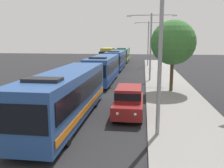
{
  "coord_description": "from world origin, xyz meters",
  "views": [
    {
      "loc": [
        3.3,
        -2.84,
        4.95
      ],
      "look_at": [
        1.21,
        12.92,
        1.97
      ],
      "focal_mm": 38.04,
      "sensor_mm": 36.0,
      "label": 1
    }
  ],
  "objects_px": {
    "bus_middle": "(116,59)",
    "streetlamp_near": "(161,39)",
    "bus_fourth_in_line": "(123,55)",
    "box_truck_oncoming": "(107,55)",
    "bus_lead": "(67,94)",
    "streetlamp_mid": "(151,40)",
    "roadside_tree": "(173,43)",
    "bus_second_in_line": "(103,68)",
    "streetlamp_far": "(148,39)",
    "white_suv": "(129,100)"
  },
  "relations": [
    {
      "from": "bus_lead",
      "to": "streetlamp_far",
      "type": "height_order",
      "value": "streetlamp_far"
    },
    {
      "from": "streetlamp_far",
      "to": "roadside_tree",
      "type": "xyz_separation_m",
      "value": [
        1.88,
        -22.4,
        -0.4
      ]
    },
    {
      "from": "bus_fourth_in_line",
      "to": "white_suv",
      "type": "distance_m",
      "value": 37.98
    },
    {
      "from": "bus_fourth_in_line",
      "to": "roadside_tree",
      "type": "xyz_separation_m",
      "value": [
        7.28,
        -30.23,
        2.99
      ]
    },
    {
      "from": "bus_second_in_line",
      "to": "bus_middle",
      "type": "distance_m",
      "value": 12.86
    },
    {
      "from": "bus_second_in_line",
      "to": "white_suv",
      "type": "bearing_deg",
      "value": -72.44
    },
    {
      "from": "bus_lead",
      "to": "bus_fourth_in_line",
      "type": "xyz_separation_m",
      "value": [
        -0.0,
        39.29,
        -0.0
      ]
    },
    {
      "from": "box_truck_oncoming",
      "to": "streetlamp_near",
      "type": "height_order",
      "value": "streetlamp_near"
    },
    {
      "from": "streetlamp_mid",
      "to": "roadside_tree",
      "type": "height_order",
      "value": "streetlamp_mid"
    },
    {
      "from": "bus_lead",
      "to": "box_truck_oncoming",
      "type": "bearing_deg",
      "value": 94.99
    },
    {
      "from": "bus_second_in_line",
      "to": "streetlamp_far",
      "type": "bearing_deg",
      "value": 73.55
    },
    {
      "from": "bus_lead",
      "to": "streetlamp_near",
      "type": "bearing_deg",
      "value": -19.71
    },
    {
      "from": "box_truck_oncoming",
      "to": "roadside_tree",
      "type": "height_order",
      "value": "roadside_tree"
    },
    {
      "from": "bus_second_in_line",
      "to": "bus_middle",
      "type": "xyz_separation_m",
      "value": [
        0.0,
        12.86,
        0.0
      ]
    },
    {
      "from": "bus_lead",
      "to": "bus_second_in_line",
      "type": "relative_size",
      "value": 1.1
    },
    {
      "from": "bus_lead",
      "to": "streetlamp_far",
      "type": "distance_m",
      "value": 32.1
    },
    {
      "from": "bus_middle",
      "to": "streetlamp_near",
      "type": "distance_m",
      "value": 28.68
    },
    {
      "from": "box_truck_oncoming",
      "to": "streetlamp_mid",
      "type": "xyz_separation_m",
      "value": [
        8.7,
        -23.02,
        3.23
      ]
    },
    {
      "from": "box_truck_oncoming",
      "to": "streetlamp_near",
      "type": "distance_m",
      "value": 40.79
    },
    {
      "from": "box_truck_oncoming",
      "to": "bus_lead",
      "type": "bearing_deg",
      "value": -85.01
    },
    {
      "from": "streetlamp_far",
      "to": "bus_middle",
      "type": "bearing_deg",
      "value": -134.88
    },
    {
      "from": "streetlamp_mid",
      "to": "bus_lead",
      "type": "bearing_deg",
      "value": -110.09
    },
    {
      "from": "bus_lead",
      "to": "streetlamp_mid",
      "type": "height_order",
      "value": "streetlamp_mid"
    },
    {
      "from": "box_truck_oncoming",
      "to": "white_suv",
      "type": "bearing_deg",
      "value": -79.08
    },
    {
      "from": "bus_fourth_in_line",
      "to": "box_truck_oncoming",
      "type": "relative_size",
      "value": 1.43
    },
    {
      "from": "box_truck_oncoming",
      "to": "streetlamp_near",
      "type": "bearing_deg",
      "value": -77.65
    },
    {
      "from": "streetlamp_near",
      "to": "bus_middle",
      "type": "bearing_deg",
      "value": 100.92
    },
    {
      "from": "bus_second_in_line",
      "to": "bus_fourth_in_line",
      "type": "bearing_deg",
      "value": 90.0
    },
    {
      "from": "bus_second_in_line",
      "to": "streetlamp_mid",
      "type": "bearing_deg",
      "value": 16.39
    },
    {
      "from": "bus_lead",
      "to": "roadside_tree",
      "type": "relative_size",
      "value": 1.75
    },
    {
      "from": "streetlamp_far",
      "to": "roadside_tree",
      "type": "bearing_deg",
      "value": -85.2
    },
    {
      "from": "roadside_tree",
      "to": "streetlamp_mid",
      "type": "bearing_deg",
      "value": 108.24
    },
    {
      "from": "bus_second_in_line",
      "to": "bus_middle",
      "type": "bearing_deg",
      "value": 90.0
    },
    {
      "from": "white_suv",
      "to": "roadside_tree",
      "type": "relative_size",
      "value": 0.7
    },
    {
      "from": "bus_middle",
      "to": "white_suv",
      "type": "bearing_deg",
      "value": -81.43
    },
    {
      "from": "bus_second_in_line",
      "to": "white_suv",
      "type": "relative_size",
      "value": 2.27
    },
    {
      "from": "bus_fourth_in_line",
      "to": "roadside_tree",
      "type": "relative_size",
      "value": 1.63
    },
    {
      "from": "bus_lead",
      "to": "streetlamp_far",
      "type": "relative_size",
      "value": 1.43
    },
    {
      "from": "bus_middle",
      "to": "bus_fourth_in_line",
      "type": "xyz_separation_m",
      "value": [
        0.0,
        13.25,
        0.0
      ]
    },
    {
      "from": "bus_fourth_in_line",
      "to": "roadside_tree",
      "type": "height_order",
      "value": "roadside_tree"
    },
    {
      "from": "streetlamp_near",
      "to": "streetlamp_far",
      "type": "height_order",
      "value": "streetlamp_far"
    },
    {
      "from": "bus_second_in_line",
      "to": "streetlamp_near",
      "type": "relative_size",
      "value": 1.32
    },
    {
      "from": "bus_fourth_in_line",
      "to": "streetlamp_mid",
      "type": "xyz_separation_m",
      "value": [
        5.4,
        -24.52,
        3.25
      ]
    },
    {
      "from": "streetlamp_mid",
      "to": "roadside_tree",
      "type": "bearing_deg",
      "value": -71.76
    },
    {
      "from": "bus_lead",
      "to": "streetlamp_far",
      "type": "xyz_separation_m",
      "value": [
        5.4,
        31.46,
        3.39
      ]
    },
    {
      "from": "bus_middle",
      "to": "streetlamp_near",
      "type": "relative_size",
      "value": 1.34
    },
    {
      "from": "roadside_tree",
      "to": "box_truck_oncoming",
      "type": "bearing_deg",
      "value": 110.22
    },
    {
      "from": "streetlamp_mid",
      "to": "white_suv",
      "type": "bearing_deg",
      "value": -97.3
    },
    {
      "from": "bus_fourth_in_line",
      "to": "streetlamp_near",
      "type": "relative_size",
      "value": 1.36
    },
    {
      "from": "streetlamp_far",
      "to": "streetlamp_mid",
      "type": "bearing_deg",
      "value": -90.0
    }
  ]
}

